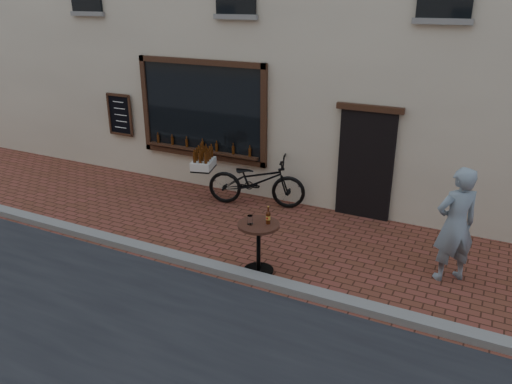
% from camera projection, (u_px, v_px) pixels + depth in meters
% --- Properties ---
extents(ground, '(90.00, 90.00, 0.00)m').
position_uv_depth(ground, '(192.00, 272.00, 8.26)').
color(ground, '#5D2D1E').
rests_on(ground, ground).
extents(kerb, '(90.00, 0.25, 0.12)m').
position_uv_depth(kerb, '(198.00, 263.00, 8.40)').
color(kerb, slate).
rests_on(kerb, ground).
extents(cargo_bicycle, '(2.53, 1.29, 1.19)m').
position_uv_depth(cargo_bicycle, '(254.00, 180.00, 10.68)').
color(cargo_bicycle, black).
rests_on(cargo_bicycle, ground).
extents(bistro_table, '(0.68, 0.68, 1.17)m').
position_uv_depth(bistro_table, '(259.00, 238.00, 8.04)').
color(bistro_table, black).
rests_on(bistro_table, ground).
extents(pedestrian, '(0.83, 0.78, 1.90)m').
position_uv_depth(pedestrian, '(455.00, 225.00, 7.73)').
color(pedestrian, gray).
rests_on(pedestrian, ground).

